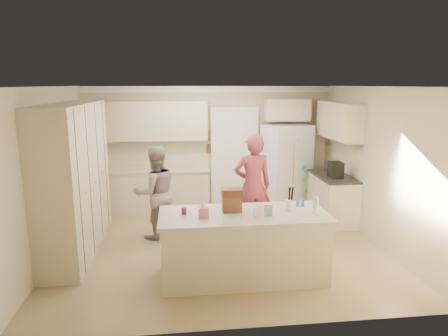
{
  "coord_description": "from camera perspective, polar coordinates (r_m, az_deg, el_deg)",
  "views": [
    {
      "loc": [
        -0.66,
        -6.18,
        2.63
      ],
      "look_at": [
        0.1,
        0.35,
        1.25
      ],
      "focal_mm": 32.0,
      "sensor_mm": 36.0,
      "label": 1
    }
  ],
  "objects": [
    {
      "name": "back_upper_cab",
      "position": [
        8.35,
        -10.04,
        6.66
      ],
      "size": [
        2.2,
        0.35,
        0.8
      ],
      "primitive_type": "cube",
      "color": "beige",
      "rests_on": "wall_back"
    },
    {
      "name": "teen_boy",
      "position": [
        6.97,
        -9.72,
        -3.49
      ],
      "size": [
        0.95,
        0.84,
        1.61
      ],
      "primitive_type": "imported",
      "rotation": [
        0.0,
        0.0,
        3.49
      ],
      "color": "#9A9491",
      "rests_on": "floor"
    },
    {
      "name": "fridge_handle_l",
      "position": [
        8.24,
        9.23,
        0.64
      ],
      "size": [
        0.02,
        0.02,
        0.85
      ],
      "primitive_type": "cylinder",
      "color": "silver",
      "rests_on": "refrigerator"
    },
    {
      "name": "island_top",
      "position": [
        5.44,
        2.82,
        -6.73
      ],
      "size": [
        2.28,
        0.96,
        0.05
      ],
      "primitive_type": "cube",
      "color": "#BFB39F",
      "rests_on": "island_base"
    },
    {
      "name": "refrigerator",
      "position": [
        8.63,
        8.86,
        0.15
      ],
      "size": [
        1.07,
        0.95,
        1.8
      ],
      "primitive_type": "cube",
      "rotation": [
        0.0,
        0.0,
        0.32
      ],
      "color": "white",
      "rests_on": "floor"
    },
    {
      "name": "coffee_maker",
      "position": [
        7.72,
        15.66,
        -0.25
      ],
      "size": [
        0.22,
        0.28,
        0.3
      ],
      "primitive_type": "cube",
      "color": "black",
      "rests_on": "right_countertop"
    },
    {
      "name": "crown_back",
      "position": [
        8.47,
        -2.2,
        11.17
      ],
      "size": [
        5.2,
        0.08,
        0.12
      ],
      "primitive_type": "cube",
      "color": "white",
      "rests_on": "wall_back"
    },
    {
      "name": "dollhouse_body",
      "position": [
        5.47,
        1.11,
        -5.12
      ],
      "size": [
        0.26,
        0.18,
        0.22
      ],
      "primitive_type": "cube",
      "color": "brown",
      "rests_on": "island_top"
    },
    {
      "name": "doorway_casing",
      "position": [
        8.66,
        1.52,
        1.34
      ],
      "size": [
        1.02,
        0.03,
        2.22
      ],
      "primitive_type": "cube",
      "color": "white",
      "rests_on": "floor"
    },
    {
      "name": "island_base",
      "position": [
        5.6,
        2.77,
        -11.19
      ],
      "size": [
        2.2,
        0.9,
        0.88
      ],
      "primitive_type": "cube",
      "color": "beige",
      "rests_on": "floor"
    },
    {
      "name": "pantry_bank",
      "position": [
        6.75,
        -20.54,
        -1.37
      ],
      "size": [
        0.6,
        2.6,
        2.35
      ],
      "primitive_type": "cube",
      "color": "beige",
      "rests_on": "floor"
    },
    {
      "name": "doorway_opening",
      "position": [
        8.69,
        1.49,
        1.38
      ],
      "size": [
        0.9,
        0.06,
        2.1
      ],
      "primitive_type": "cube",
      "color": "black",
      "rests_on": "floor"
    },
    {
      "name": "fridge_handle_r",
      "position": [
        8.26,
        9.9,
        0.66
      ],
      "size": [
        0.02,
        0.02,
        0.85
      ],
      "primitive_type": "cylinder",
      "color": "silver",
      "rests_on": "refrigerator"
    },
    {
      "name": "tissue_plume",
      "position": [
        5.22,
        -2.97,
        -5.16
      ],
      "size": [
        0.08,
        0.08,
        0.08
      ],
      "primitive_type": "cone",
      "color": "white",
      "rests_on": "tissue_box"
    },
    {
      "name": "fridge_dispenser",
      "position": [
        8.18,
        8.1,
        1.31
      ],
      "size": [
        0.22,
        0.03,
        0.35
      ],
      "primitive_type": "cube",
      "color": "black",
      "rests_on": "refrigerator"
    },
    {
      "name": "jam_jar",
      "position": [
        5.39,
        -5.72,
        -6.14
      ],
      "size": [
        0.07,
        0.07,
        0.09
      ],
      "primitive_type": "cylinder",
      "color": "#59263F",
      "rests_on": "island_top"
    },
    {
      "name": "fridge_seam",
      "position": [
        8.29,
        9.5,
        -0.35
      ],
      "size": [
        0.02,
        0.02,
        1.78
      ],
      "primitive_type": "cube",
      "color": "gray",
      "rests_on": "refrigerator"
    },
    {
      "name": "greeting_card_a",
      "position": [
        5.24,
        4.82,
        -6.26
      ],
      "size": [
        0.12,
        0.06,
        0.16
      ],
      "primitive_type": "cube",
      "rotation": [
        0.15,
        0.0,
        0.2
      ],
      "color": "white",
      "rests_on": "island_top"
    },
    {
      "name": "greeting_card_b",
      "position": [
        5.32,
        6.31,
        -6.01
      ],
      "size": [
        0.12,
        0.05,
        0.16
      ],
      "primitive_type": "cube",
      "rotation": [
        0.15,
        0.0,
        -0.1
      ],
      "color": "silver",
      "rests_on": "island_top"
    },
    {
      "name": "tissue_box",
      "position": [
        5.25,
        -2.95,
        -6.31
      ],
      "size": [
        0.13,
        0.13,
        0.14
      ],
      "primitive_type": "cube",
      "color": "#DA6A92",
      "rests_on": "island_top"
    },
    {
      "name": "wall_front",
      "position": [
        4.15,
        2.87,
        -6.89
      ],
      "size": [
        5.2,
        0.02,
        2.6
      ],
      "primitive_type": "cube",
      "color": "beige",
      "rests_on": "ground"
    },
    {
      "name": "wall_back",
      "position": [
        8.62,
        -2.16,
        2.97
      ],
      "size": [
        5.2,
        0.02,
        2.6
      ],
      "primitive_type": "cube",
      "color": "beige",
      "rests_on": "ground"
    },
    {
      "name": "wall_right",
      "position": [
        7.12,
        20.86,
        0.3
      ],
      "size": [
        0.02,
        4.6,
        2.6
      ],
      "primitive_type": "cube",
      "color": "beige",
      "rests_on": "ground"
    },
    {
      "name": "wall_frame_lower",
      "position": [
        8.59,
        -2.01,
        2.8
      ],
      "size": [
        0.15,
        0.02,
        0.2
      ],
      "primitive_type": "cube",
      "color": "brown",
      "rests_on": "wall_back"
    },
    {
      "name": "shaker_salt",
      "position": [
        5.8,
        10.52,
        -4.98
      ],
      "size": [
        0.05,
        0.05,
        0.09
      ],
      "primitive_type": "cylinder",
      "color": "#315E9C",
      "rests_on": "island_top"
    },
    {
      "name": "dollhouse_roof",
      "position": [
        5.42,
        1.12,
        -3.5
      ],
      "size": [
        0.28,
        0.2,
        0.1
      ],
      "primitive_type": "cube",
      "color": "#592D1E",
      "rests_on": "dollhouse_body"
    },
    {
      "name": "over_fridge_cab",
      "position": [
        8.64,
        8.99,
        8.2
      ],
      "size": [
        0.95,
        0.35,
        0.45
      ],
      "primitive_type": "cube",
      "color": "beige",
      "rests_on": "wall_back"
    },
    {
      "name": "shaker_pepper",
      "position": [
        5.82,
        11.18,
        -4.95
      ],
      "size": [
        0.05,
        0.05,
        0.09
      ],
      "primitive_type": "cylinder",
      "color": "#315E9C",
      "rests_on": "island_top"
    },
    {
      "name": "wall_left",
      "position": [
        6.62,
        -23.62,
        -0.75
      ],
      "size": [
        0.02,
        4.6,
        2.6
      ],
      "primitive_type": "cube",
      "color": "beige",
      "rests_on": "ground"
    },
    {
      "name": "back_base_cab",
      "position": [
        8.48,
        -9.73,
        -3.28
      ],
      "size": [
        2.2,
        0.6,
        0.88
      ],
      "primitive_type": "cube",
      "color": "beige",
      "rests_on": "floor"
    },
    {
      "name": "fridge_magnets",
      "position": [
        8.29,
        9.52,
        -0.36
      ],
      "size": [
        0.76,
        0.02,
        1.44
      ],
      "primitive_type": null,
      "color": "tan",
      "rests_on": "refrigerator"
    },
    {
      "name": "wall_frame_upper",
      "position": [
        8.55,
        -2.02,
        4.59
      ],
      "size": [
        0.15,
        0.02,
        0.2
      ],
      "primitive_type": "cube",
      "color": "brown",
      "rests_on": "wall_back"
    },
    {
      "name": "teen_girl",
      "position": [
        6.96,
        4.1,
        -2.53
      ],
      "size": [
        0.68,
        0.47,
        1.81
      ],
      "primitive_type": "imported",
      "rotation": [
        0.0,
        0.0,
        3.19
      ],
      "color": "#9D3447",
      "rests_on": "floor"
    },
    {
      "name": "back_countertop",
      "position": [
        8.37,
        -9.84,
        -0.25
      ],
      "size": [
        2.24,
        0.63,
        0.04
      ],
      "primitive_type": "cube",
      "color": "#BFB39F",
      "rests_on": "back_base_cab"
    },
    {
      "name": "utensil_crock",
      "position": [
        5.59,
        9.36,
        -5.27
      ],
      "size": [
        0.13,
        0.13,
        0.15
      ],
      "primitive_type": "cylinder",
      "color": "white",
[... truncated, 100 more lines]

